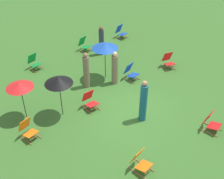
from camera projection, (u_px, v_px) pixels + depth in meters
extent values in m
plane|color=#386B28|center=(130.00, 112.00, 12.12)|extent=(40.00, 40.00, 0.00)
cube|color=olive|center=(32.00, 70.00, 14.80)|extent=(0.17, 0.75, 0.04)
cube|color=olive|center=(39.00, 67.00, 15.07)|extent=(0.17, 0.75, 0.04)
cube|color=#148C38|center=(36.00, 65.00, 14.73)|extent=(0.55, 0.51, 0.13)
cube|color=#148C38|center=(32.00, 58.00, 14.73)|extent=(0.52, 0.33, 0.57)
cylinder|color=olive|center=(39.00, 67.00, 14.67)|extent=(0.44, 0.10, 0.03)
cube|color=olive|center=(137.00, 173.00, 9.55)|extent=(0.16, 0.76, 0.04)
cube|color=olive|center=(145.00, 165.00, 9.82)|extent=(0.16, 0.76, 0.04)
cube|color=orange|center=(144.00, 166.00, 9.49)|extent=(0.54, 0.51, 0.13)
cube|color=orange|center=(137.00, 155.00, 9.48)|extent=(0.51, 0.32, 0.57)
cylinder|color=olive|center=(149.00, 170.00, 9.42)|extent=(0.44, 0.10, 0.03)
cube|color=olive|center=(119.00, 39.00, 17.77)|extent=(0.17, 0.75, 0.04)
cube|color=olive|center=(124.00, 36.00, 18.04)|extent=(0.17, 0.75, 0.04)
cube|color=#1947B7|center=(123.00, 34.00, 17.70)|extent=(0.55, 0.51, 0.13)
cube|color=#1947B7|center=(119.00, 29.00, 17.70)|extent=(0.52, 0.33, 0.57)
cylinder|color=olive|center=(125.00, 36.00, 17.64)|extent=(0.44, 0.11, 0.03)
cube|color=olive|center=(164.00, 68.00, 14.96)|extent=(0.26, 0.74, 0.04)
cube|color=olive|center=(172.00, 66.00, 15.09)|extent=(0.26, 0.74, 0.04)
cube|color=red|center=(170.00, 64.00, 14.80)|extent=(0.59, 0.55, 0.13)
cube|color=red|center=(167.00, 56.00, 14.87)|extent=(0.53, 0.38, 0.57)
cylinder|color=olive|center=(172.00, 67.00, 14.70)|extent=(0.43, 0.15, 0.03)
cube|color=olive|center=(83.00, 52.00, 16.39)|extent=(0.21, 0.75, 0.04)
cube|color=olive|center=(88.00, 49.00, 16.68)|extent=(0.21, 0.75, 0.04)
cube|color=#148C38|center=(86.00, 47.00, 16.34)|extent=(0.57, 0.53, 0.13)
cube|color=#148C38|center=(82.00, 41.00, 16.32)|extent=(0.52, 0.35, 0.57)
cylinder|color=olive|center=(89.00, 49.00, 16.28)|extent=(0.43, 0.13, 0.03)
cube|color=olive|center=(25.00, 140.00, 10.78)|extent=(0.20, 0.75, 0.04)
cube|color=olive|center=(35.00, 134.00, 11.06)|extent=(0.20, 0.75, 0.04)
cube|color=orange|center=(31.00, 133.00, 10.72)|extent=(0.56, 0.53, 0.13)
cube|color=orange|center=(24.00, 124.00, 10.71)|extent=(0.52, 0.34, 0.57)
cylinder|color=olive|center=(35.00, 137.00, 10.66)|extent=(0.44, 0.12, 0.03)
cube|color=olive|center=(87.00, 110.00, 12.23)|extent=(0.06, 0.76, 0.04)
cube|color=olive|center=(95.00, 106.00, 12.44)|extent=(0.06, 0.76, 0.04)
cube|color=red|center=(92.00, 104.00, 12.12)|extent=(0.49, 0.45, 0.13)
cube|color=red|center=(88.00, 95.00, 12.15)|extent=(0.49, 0.26, 0.57)
cylinder|color=olive|center=(95.00, 108.00, 12.03)|extent=(0.44, 0.04, 0.03)
cube|color=olive|center=(208.00, 133.00, 11.10)|extent=(0.21, 0.75, 0.04)
cube|color=olive|center=(213.00, 126.00, 11.39)|extent=(0.21, 0.75, 0.04)
cube|color=red|center=(214.00, 126.00, 11.05)|extent=(0.57, 0.53, 0.13)
cube|color=red|center=(208.00, 117.00, 11.03)|extent=(0.52, 0.35, 0.57)
cylinder|color=olive|center=(219.00, 129.00, 10.99)|extent=(0.43, 0.13, 0.03)
cube|color=olive|center=(129.00, 81.00, 14.01)|extent=(0.16, 0.76, 0.04)
cube|color=olive|center=(134.00, 77.00, 14.28)|extent=(0.16, 0.76, 0.04)
cube|color=#1947B7|center=(133.00, 75.00, 13.95)|extent=(0.55, 0.51, 0.13)
cube|color=#1947B7|center=(128.00, 68.00, 13.94)|extent=(0.51, 0.32, 0.57)
cylinder|color=olive|center=(136.00, 78.00, 13.88)|extent=(0.44, 0.10, 0.03)
cylinder|color=black|center=(105.00, 61.00, 13.75)|extent=(0.03, 0.03, 1.84)
cone|color=#194CB2|center=(105.00, 46.00, 13.27)|extent=(1.23, 1.23, 0.25)
cylinder|color=black|center=(61.00, 97.00, 11.48)|extent=(0.03, 0.03, 1.82)
cone|color=black|center=(58.00, 80.00, 11.02)|extent=(1.11, 1.11, 0.29)
cylinder|color=black|center=(23.00, 100.00, 11.42)|extent=(0.03, 0.03, 1.66)
cone|color=red|center=(19.00, 85.00, 10.99)|extent=(1.07, 1.07, 0.22)
cylinder|color=#72664C|center=(115.00, 70.00, 13.46)|extent=(0.32, 0.32, 1.48)
sphere|color=beige|center=(115.00, 54.00, 12.97)|extent=(0.21, 0.21, 0.21)
cylinder|color=#72664C|center=(86.00, 72.00, 13.21)|extent=(0.41, 0.41, 1.58)
sphere|color=#936647|center=(85.00, 55.00, 12.69)|extent=(0.21, 0.21, 0.21)
cylinder|color=#333847|center=(101.00, 42.00, 15.80)|extent=(0.34, 0.34, 1.46)
sphere|color=brown|center=(101.00, 28.00, 15.32)|extent=(0.20, 0.20, 0.20)
cylinder|color=#195972|center=(143.00, 103.00, 11.27)|extent=(0.41, 0.41, 1.67)
sphere|color=#936647|center=(145.00, 83.00, 10.73)|extent=(0.21, 0.21, 0.21)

